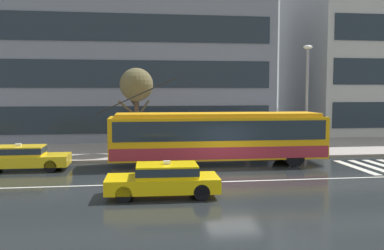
{
  "coord_description": "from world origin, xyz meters",
  "views": [
    {
      "loc": [
        -4.61,
        -19.49,
        4.08
      ],
      "look_at": [
        -1.47,
        3.64,
        2.19
      ],
      "focal_mm": 39.19,
      "sensor_mm": 36.0,
      "label": 1
    }
  ],
  "objects_px": {
    "trolleybus": "(218,136)",
    "pedestrian_walking_past": "(139,138)",
    "pedestrian_approaching_curb": "(278,129)",
    "taxi_queued_behind_bus": "(21,157)",
    "pedestrian_at_shelter": "(248,139)",
    "street_tree_bare": "(136,86)",
    "street_lamp": "(307,90)",
    "taxi_oncoming_near": "(164,178)"
  },
  "relations": [
    {
      "from": "pedestrian_approaching_curb",
      "to": "street_tree_bare",
      "type": "bearing_deg",
      "value": 164.63
    },
    {
      "from": "taxi_queued_behind_bus",
      "to": "pedestrian_at_shelter",
      "type": "xyz_separation_m",
      "value": [
        12.97,
        3.27,
        0.37
      ]
    },
    {
      "from": "taxi_oncoming_near",
      "to": "pedestrian_approaching_curb",
      "type": "relative_size",
      "value": 2.15
    },
    {
      "from": "pedestrian_at_shelter",
      "to": "street_tree_bare",
      "type": "height_order",
      "value": "street_tree_bare"
    },
    {
      "from": "taxi_oncoming_near",
      "to": "pedestrian_approaching_curb",
      "type": "bearing_deg",
      "value": 48.54
    },
    {
      "from": "trolleybus",
      "to": "pedestrian_approaching_curb",
      "type": "height_order",
      "value": "trolleybus"
    },
    {
      "from": "pedestrian_approaching_curb",
      "to": "street_lamp",
      "type": "bearing_deg",
      "value": 6.21
    },
    {
      "from": "taxi_oncoming_near",
      "to": "street_lamp",
      "type": "xyz_separation_m",
      "value": [
        9.47,
        8.77,
        3.43
      ]
    },
    {
      "from": "pedestrian_approaching_curb",
      "to": "pedestrian_walking_past",
      "type": "bearing_deg",
      "value": 165.22
    },
    {
      "from": "pedestrian_at_shelter",
      "to": "trolleybus",
      "type": "bearing_deg",
      "value": -129.71
    },
    {
      "from": "street_tree_bare",
      "to": "trolleybus",
      "type": "bearing_deg",
      "value": -44.16
    },
    {
      "from": "pedestrian_walking_past",
      "to": "pedestrian_approaching_curb",
      "type": "bearing_deg",
      "value": -14.78
    },
    {
      "from": "trolleybus",
      "to": "street_lamp",
      "type": "distance_m",
      "value": 6.88
    },
    {
      "from": "taxi_queued_behind_bus",
      "to": "street_lamp",
      "type": "bearing_deg",
      "value": 8.23
    },
    {
      "from": "pedestrian_walking_past",
      "to": "pedestrian_at_shelter",
      "type": "bearing_deg",
      "value": -9.23
    },
    {
      "from": "pedestrian_at_shelter",
      "to": "street_lamp",
      "type": "relative_size",
      "value": 0.23
    },
    {
      "from": "taxi_queued_behind_bus",
      "to": "street_tree_bare",
      "type": "height_order",
      "value": "street_tree_bare"
    },
    {
      "from": "taxi_oncoming_near",
      "to": "pedestrian_approaching_curb",
      "type": "distance_m",
      "value": 11.48
    },
    {
      "from": "taxi_queued_behind_bus",
      "to": "street_lamp",
      "type": "distance_m",
      "value": 16.96
    },
    {
      "from": "trolleybus",
      "to": "taxi_queued_behind_bus",
      "type": "distance_m",
      "value": 10.46
    },
    {
      "from": "pedestrian_walking_past",
      "to": "street_tree_bare",
      "type": "height_order",
      "value": "street_tree_bare"
    },
    {
      "from": "pedestrian_approaching_curb",
      "to": "street_tree_bare",
      "type": "distance_m",
      "value": 9.26
    },
    {
      "from": "trolleybus",
      "to": "pedestrian_approaching_curb",
      "type": "relative_size",
      "value": 6.1
    },
    {
      "from": "pedestrian_at_shelter",
      "to": "pedestrian_walking_past",
      "type": "xyz_separation_m",
      "value": [
        -6.84,
        1.11,
        0.02
      ]
    },
    {
      "from": "street_lamp",
      "to": "street_tree_bare",
      "type": "bearing_deg",
      "value": 168.41
    },
    {
      "from": "pedestrian_walking_past",
      "to": "taxi_queued_behind_bus",
      "type": "bearing_deg",
      "value": -144.4
    },
    {
      "from": "trolleybus",
      "to": "pedestrian_walking_past",
      "type": "height_order",
      "value": "trolleybus"
    },
    {
      "from": "taxi_oncoming_near",
      "to": "pedestrian_at_shelter",
      "type": "distance_m",
      "value": 11.39
    },
    {
      "from": "pedestrian_at_shelter",
      "to": "pedestrian_approaching_curb",
      "type": "distance_m",
      "value": 2.04
    },
    {
      "from": "trolleybus",
      "to": "street_lamp",
      "type": "bearing_deg",
      "value": 19.86
    },
    {
      "from": "taxi_queued_behind_bus",
      "to": "taxi_oncoming_near",
      "type": "distance_m",
      "value": 9.46
    },
    {
      "from": "pedestrian_walking_past",
      "to": "street_lamp",
      "type": "xyz_separation_m",
      "value": [
        10.31,
        -2.01,
        3.04
      ]
    },
    {
      "from": "pedestrian_at_shelter",
      "to": "pedestrian_walking_past",
      "type": "height_order",
      "value": "pedestrian_walking_past"
    },
    {
      "from": "pedestrian_at_shelter",
      "to": "street_tree_bare",
      "type": "bearing_deg",
      "value": 169.89
    },
    {
      "from": "pedestrian_approaching_curb",
      "to": "trolleybus",
      "type": "bearing_deg",
      "value": -154.46
    },
    {
      "from": "pedestrian_at_shelter",
      "to": "pedestrian_walking_past",
      "type": "bearing_deg",
      "value": 170.77
    },
    {
      "from": "trolleybus",
      "to": "pedestrian_walking_past",
      "type": "bearing_deg",
      "value": 135.73
    },
    {
      "from": "pedestrian_walking_past",
      "to": "street_lamp",
      "type": "height_order",
      "value": "street_lamp"
    },
    {
      "from": "taxi_queued_behind_bus",
      "to": "pedestrian_approaching_curb",
      "type": "distance_m",
      "value": 14.74
    },
    {
      "from": "trolleybus",
      "to": "taxi_queued_behind_bus",
      "type": "xyz_separation_m",
      "value": [
        -10.42,
        -0.2,
        -0.89
      ]
    },
    {
      "from": "trolleybus",
      "to": "street_lamp",
      "type": "height_order",
      "value": "street_lamp"
    },
    {
      "from": "taxi_queued_behind_bus",
      "to": "taxi_oncoming_near",
      "type": "relative_size",
      "value": 1.07
    }
  ]
}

